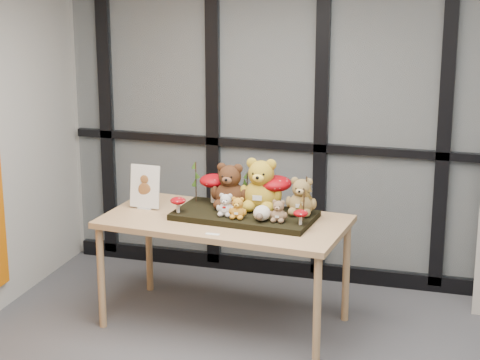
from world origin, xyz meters
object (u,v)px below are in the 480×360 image
(bear_pooh_yellow, at_px, (261,181))
(mushroom_back_left, at_px, (214,187))
(bear_white_bow, at_px, (226,203))
(sign_holder, at_px, (145,189))
(mushroom_back_right, at_px, (275,191))
(mushroom_front_left, at_px, (178,204))
(bear_brown_medium, at_px, (230,183))
(plush_cream_hedgehog, at_px, (262,212))
(bear_tan_back, at_px, (302,194))
(bear_small_yellow, at_px, (238,207))
(bear_beige_small, at_px, (279,210))
(mushroom_front_right, at_px, (301,216))
(display_table, at_px, (225,228))
(diorama_tray, at_px, (245,215))

(bear_pooh_yellow, height_order, mushroom_back_left, bear_pooh_yellow)
(bear_pooh_yellow, distance_m, bear_white_bow, 0.30)
(sign_holder, bearing_deg, mushroom_back_right, 10.67)
(sign_holder, bearing_deg, mushroom_front_left, -22.86)
(bear_brown_medium, relative_size, plush_cream_hedgehog, 3.03)
(bear_tan_back, bearing_deg, sign_holder, -171.99)
(bear_tan_back, height_order, mushroom_back_left, bear_tan_back)
(bear_small_yellow, bearing_deg, bear_tan_back, 33.85)
(bear_small_yellow, relative_size, bear_beige_small, 1.00)
(mushroom_front_right, bearing_deg, bear_white_bow, 175.06)
(bear_tan_back, distance_m, bear_beige_small, 0.23)
(bear_pooh_yellow, bearing_deg, bear_tan_back, -0.81)
(display_table, bearing_deg, bear_small_yellow, -29.28)
(mushroom_back_right, bearing_deg, bear_beige_small, -70.67)
(bear_pooh_yellow, distance_m, bear_brown_medium, 0.22)
(diorama_tray, distance_m, mushroom_back_right, 0.27)
(bear_brown_medium, relative_size, mushroom_front_left, 2.93)
(bear_brown_medium, height_order, bear_white_bow, bear_brown_medium)
(bear_pooh_yellow, distance_m, bear_tan_back, 0.29)
(display_table, xyz_separation_m, mushroom_front_left, (-0.30, -0.07, 0.16))
(bear_beige_small, distance_m, mushroom_back_left, 0.61)
(bear_pooh_yellow, distance_m, mushroom_front_left, 0.58)
(bear_brown_medium, relative_size, bear_small_yellow, 2.13)
(bear_pooh_yellow, relative_size, bear_white_bow, 2.32)
(mushroom_back_left, distance_m, mushroom_back_right, 0.44)
(bear_pooh_yellow, xyz_separation_m, bear_beige_small, (0.18, -0.23, -0.11))
(bear_tan_back, distance_m, sign_holder, 1.09)
(mushroom_back_right, bearing_deg, bear_brown_medium, -169.44)
(bear_pooh_yellow, bearing_deg, display_table, -138.34)
(mushroom_front_right, bearing_deg, bear_beige_small, 172.20)
(mushroom_back_left, xyz_separation_m, mushroom_front_right, (0.69, -0.32, -0.06))
(sign_holder, bearing_deg, diorama_tray, 1.05)
(mushroom_back_left, xyz_separation_m, mushroom_front_left, (-0.15, -0.30, -0.05))
(mushroom_front_right, height_order, sign_holder, sign_holder)
(bear_white_bow, relative_size, mushroom_front_right, 1.58)
(mushroom_back_left, bearing_deg, bear_tan_back, -8.50)
(bear_beige_small, relative_size, mushroom_front_left, 1.37)
(diorama_tray, bearing_deg, bear_tan_back, 17.03)
(plush_cream_hedgehog, distance_m, mushroom_front_left, 0.58)
(plush_cream_hedgehog, bearing_deg, bear_brown_medium, 146.50)
(bear_small_yellow, relative_size, sign_holder, 0.52)
(display_table, height_order, mushroom_back_left, mushroom_back_left)
(bear_pooh_yellow, height_order, mushroom_front_right, bear_pooh_yellow)
(plush_cream_hedgehog, xyz_separation_m, mushroom_back_left, (-0.43, 0.31, 0.05))
(display_table, bearing_deg, plush_cream_hedgehog, -12.02)
(mushroom_back_left, height_order, sign_holder, sign_holder)
(bear_beige_small, distance_m, plush_cream_hedgehog, 0.11)
(mushroom_back_right, height_order, sign_holder, sign_holder)
(bear_beige_small, xyz_separation_m, sign_holder, (-0.99, 0.14, 0.02))
(display_table, relative_size, sign_holder, 5.44)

